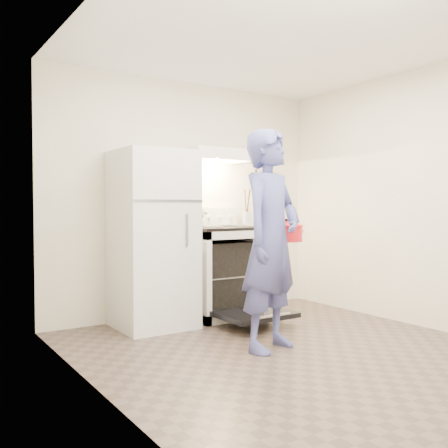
{
  "coord_description": "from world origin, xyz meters",
  "views": [
    {
      "loc": [
        -2.65,
        -2.94,
        1.16
      ],
      "look_at": [
        -0.05,
        1.0,
        1.0
      ],
      "focal_mm": 40.0,
      "sensor_mm": 36.0,
      "label": 1
    }
  ],
  "objects_px": {
    "tea_kettle": "(194,212)",
    "person": "(271,240)",
    "refrigerator": "(153,239)",
    "dutch_oven": "(286,234)",
    "stove_body": "(221,273)"
  },
  "relations": [
    {
      "from": "tea_kettle",
      "to": "person",
      "type": "height_order",
      "value": "person"
    },
    {
      "from": "refrigerator",
      "to": "tea_kettle",
      "type": "xyz_separation_m",
      "value": [
        0.54,
        0.13,
        0.26
      ]
    },
    {
      "from": "refrigerator",
      "to": "dutch_oven",
      "type": "bearing_deg",
      "value": -49.11
    },
    {
      "from": "refrigerator",
      "to": "tea_kettle",
      "type": "height_order",
      "value": "refrigerator"
    },
    {
      "from": "person",
      "to": "dutch_oven",
      "type": "bearing_deg",
      "value": 14.36
    },
    {
      "from": "refrigerator",
      "to": "person",
      "type": "height_order",
      "value": "person"
    },
    {
      "from": "dutch_oven",
      "to": "tea_kettle",
      "type": "bearing_deg",
      "value": 105.16
    },
    {
      "from": "refrigerator",
      "to": "stove_body",
      "type": "relative_size",
      "value": 1.85
    },
    {
      "from": "person",
      "to": "refrigerator",
      "type": "bearing_deg",
      "value": 91.42
    },
    {
      "from": "tea_kettle",
      "to": "person",
      "type": "relative_size",
      "value": 0.17
    },
    {
      "from": "refrigerator",
      "to": "tea_kettle",
      "type": "distance_m",
      "value": 0.62
    },
    {
      "from": "stove_body",
      "to": "refrigerator",
      "type": "bearing_deg",
      "value": -178.23
    },
    {
      "from": "refrigerator",
      "to": "tea_kettle",
      "type": "bearing_deg",
      "value": 13.88
    },
    {
      "from": "refrigerator",
      "to": "stove_body",
      "type": "xyz_separation_m",
      "value": [
        0.81,
        0.02,
        -0.39
      ]
    },
    {
      "from": "tea_kettle",
      "to": "person",
      "type": "bearing_deg",
      "value": -92.88
    }
  ]
}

